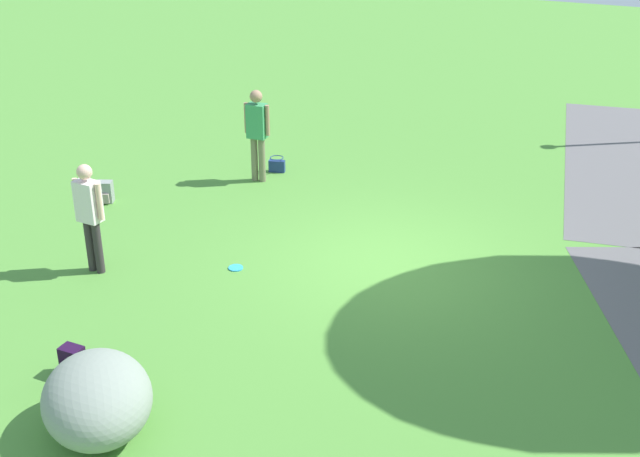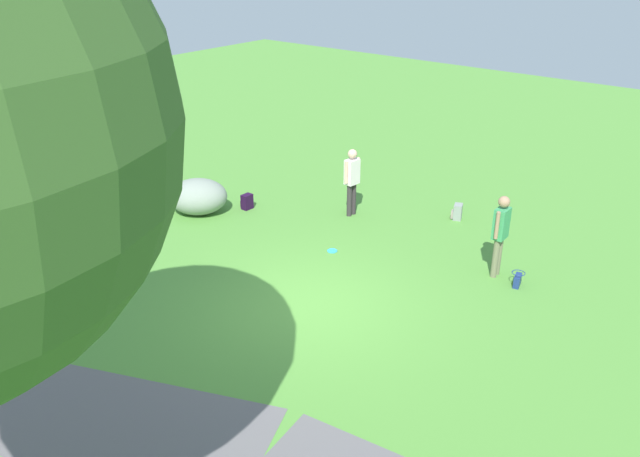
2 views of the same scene
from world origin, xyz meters
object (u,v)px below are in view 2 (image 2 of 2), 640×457
man_near_boulder (352,177)px  backpack_by_boulder (247,202)px  woman_with_handbag (500,230)px  handbag_on_grass (518,280)px  spare_backpack_on_lawn (457,212)px  frisbee_on_grass (332,251)px  lawn_boulder (198,196)px

man_near_boulder → backpack_by_boulder: size_ratio=4.41×
woman_with_handbag → handbag_on_grass: (-0.55, 0.13, -0.92)m
man_near_boulder → spare_backpack_on_lawn: size_ratio=4.41×
backpack_by_boulder → frisbee_on_grass: size_ratio=1.75×
frisbee_on_grass → handbag_on_grass: bearing=-163.4°
man_near_boulder → spare_backpack_on_lawn: man_near_boulder is taller
man_near_boulder → spare_backpack_on_lawn: bearing=-146.8°
woman_with_handbag → spare_backpack_on_lawn: 3.07m
frisbee_on_grass → woman_with_handbag: bearing=-159.0°
woman_with_handbag → frisbee_on_grass: size_ratio=7.92×
backpack_by_boulder → frisbee_on_grass: 3.33m
man_near_boulder → handbag_on_grass: 4.98m
lawn_boulder → frisbee_on_grass: bearing=-173.7°
lawn_boulder → spare_backpack_on_lawn: (-5.39, -3.87, -0.27)m
woman_with_handbag → frisbee_on_grass: 3.77m
woman_with_handbag → spare_backpack_on_lawn: woman_with_handbag is taller
man_near_boulder → frisbee_on_grass: man_near_boulder is taller
woman_with_handbag → frisbee_on_grass: bearing=21.0°
man_near_boulder → backpack_by_boulder: (2.37, 1.41, -0.84)m
handbag_on_grass → backpack_by_boulder: size_ratio=0.85×
woman_with_handbag → backpack_by_boulder: (6.66, 0.77, -0.87)m
man_near_boulder → handbag_on_grass: (-4.84, 0.77, -0.89)m
handbag_on_grass → spare_backpack_on_lawn: bearing=-41.0°
lawn_boulder → frisbee_on_grass: 4.09m
woman_with_handbag → frisbee_on_grass: (3.38, 1.30, -1.05)m
spare_backpack_on_lawn → lawn_boulder: bearing=35.7°
woman_with_handbag → man_near_boulder: 4.34m
backpack_by_boulder → spare_backpack_on_lawn: bearing=-148.0°
woman_with_handbag → spare_backpack_on_lawn: (2.03, -2.12, -0.87)m
lawn_boulder → frisbee_on_grass: lawn_boulder is taller
man_near_boulder → frisbee_on_grass: bearing=114.9°
frisbee_on_grass → lawn_boulder: bearing=6.3°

